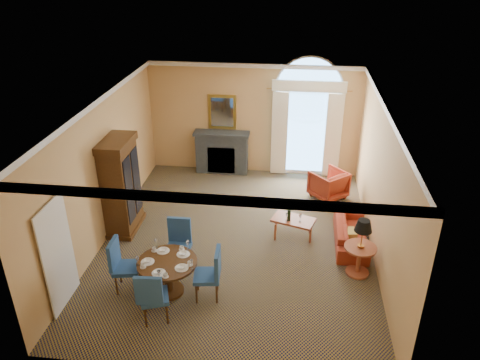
# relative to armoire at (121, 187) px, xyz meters

# --- Properties ---
(ground) EXTENTS (7.50, 7.50, 0.00)m
(ground) POSITION_rel_armoire_xyz_m (2.72, -0.23, -1.09)
(ground) COLOR #12153B
(ground) RESTS_ON ground
(room_envelope) EXTENTS (6.04, 7.52, 3.45)m
(room_envelope) POSITION_rel_armoire_xyz_m (2.69, 0.44, 1.42)
(room_envelope) COLOR tan
(room_envelope) RESTS_ON ground
(armoire) EXTENTS (0.65, 1.15, 2.26)m
(armoire) POSITION_rel_armoire_xyz_m (0.00, 0.00, 0.00)
(armoire) COLOR #38200C
(armoire) RESTS_ON ground
(dining_table) EXTENTS (1.14, 1.14, 0.92)m
(dining_table) POSITION_rel_armoire_xyz_m (1.62, -2.14, -0.55)
(dining_table) COLOR #38200C
(dining_table) RESTS_ON ground
(dining_chair_north) EXTENTS (0.52, 0.52, 1.09)m
(dining_chair_north) POSITION_rel_armoire_xyz_m (1.63, -1.27, -0.47)
(dining_chair_north) COLOR navy
(dining_chair_north) RESTS_ON ground
(dining_chair_south) EXTENTS (0.61, 0.61, 1.09)m
(dining_chair_south) POSITION_rel_armoire_xyz_m (1.57, -2.97, -0.47)
(dining_chair_south) COLOR navy
(dining_chair_south) RESTS_ON ground
(dining_chair_east) EXTENTS (0.54, 0.54, 1.09)m
(dining_chair_east) POSITION_rel_armoire_xyz_m (2.49, -2.19, -0.47)
(dining_chair_east) COLOR navy
(dining_chair_east) RESTS_ON ground
(dining_chair_west) EXTENTS (0.55, 0.55, 1.09)m
(dining_chair_west) POSITION_rel_armoire_xyz_m (0.70, -2.13, -0.47)
(dining_chair_west) COLOR navy
(dining_chair_west) RESTS_ON ground
(sofa) EXTENTS (0.72, 1.79, 0.52)m
(sofa) POSITION_rel_armoire_xyz_m (5.27, -0.02, -0.83)
(sofa) COLOR #9E311C
(sofa) RESTS_ON ground
(armchair) EXTENTS (1.16, 1.16, 0.76)m
(armchair) POSITION_rel_armoire_xyz_m (4.85, 2.11, -0.71)
(armchair) COLOR #9E311C
(armchair) RESTS_ON ground
(coffee_table) EXTENTS (1.06, 0.79, 0.85)m
(coffee_table) POSITION_rel_armoire_xyz_m (3.96, 0.07, -0.65)
(coffee_table) COLOR #AA5233
(coffee_table) RESTS_ON ground
(side_table) EXTENTS (0.65, 0.65, 1.25)m
(side_table) POSITION_rel_armoire_xyz_m (5.32, -1.11, -0.31)
(side_table) COLOR #AA5233
(side_table) RESTS_ON ground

